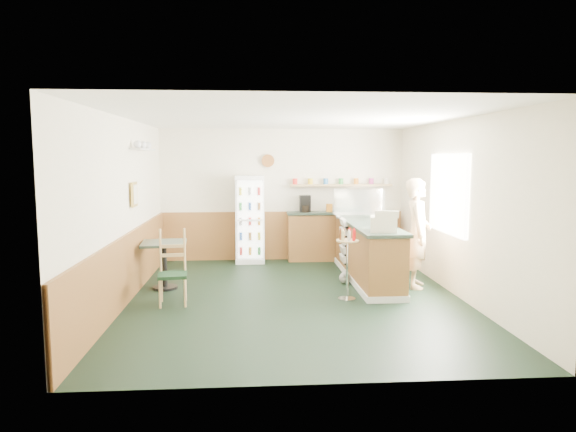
{
  "coord_description": "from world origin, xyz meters",
  "views": [
    {
      "loc": [
        -0.63,
        -7.58,
        2.13
      ],
      "look_at": [
        -0.05,
        0.6,
        1.18
      ],
      "focal_mm": 32.0,
      "sensor_mm": 36.0,
      "label": 1
    }
  ],
  "objects": [
    {
      "name": "ground",
      "position": [
        0.0,
        0.0,
        0.0
      ],
      "size": [
        6.0,
        6.0,
        0.0
      ],
      "primitive_type": "plane",
      "color": "black",
      "rests_on": "ground"
    },
    {
      "name": "cash_register",
      "position": [
        1.35,
        -0.02,
        1.12
      ],
      "size": [
        0.47,
        0.49,
        0.23
      ],
      "primitive_type": "cube",
      "rotation": [
        0.0,
        0.0,
        -0.23
      ],
      "color": "beige",
      "rests_on": "service_counter"
    },
    {
      "name": "cafe_chair",
      "position": [
        -1.78,
        -0.15,
        0.57
      ],
      "size": [
        0.44,
        0.44,
        1.09
      ],
      "rotation": [
        0.0,
        0.0,
        0.11
      ],
      "color": "black",
      "rests_on": "ground"
    },
    {
      "name": "shopkeeper",
      "position": [
        2.05,
        0.5,
        0.89
      ],
      "size": [
        0.57,
        0.69,
        1.79
      ],
      "primitive_type": "imported",
      "rotation": [
        0.0,
        0.0,
        1.29
      ],
      "color": "tan",
      "rests_on": "ground"
    },
    {
      "name": "cafe_table",
      "position": [
        -2.05,
        0.68,
        0.54
      ],
      "size": [
        0.76,
        0.76,
        0.77
      ],
      "rotation": [
        0.0,
        0.0,
        0.09
      ],
      "color": "black",
      "rests_on": "ground"
    },
    {
      "name": "condiment_stand",
      "position": [
        0.78,
        -0.15,
        0.69
      ],
      "size": [
        0.34,
        0.34,
        1.05
      ],
      "rotation": [
        0.0,
        0.0,
        0.22
      ],
      "color": "silver",
      "rests_on": "ground"
    },
    {
      "name": "back_counter",
      "position": [
        1.19,
        2.8,
        0.55
      ],
      "size": [
        2.24,
        0.42,
        1.69
      ],
      "color": "olive",
      "rests_on": "ground"
    },
    {
      "name": "dog_doorstop",
      "position": [
        0.93,
        0.8,
        0.11
      ],
      "size": [
        0.19,
        0.25,
        0.23
      ],
      "rotation": [
        0.0,
        0.0,
        0.22
      ],
      "color": "gray",
      "rests_on": "ground"
    },
    {
      "name": "service_counter",
      "position": [
        1.35,
        1.07,
        0.46
      ],
      "size": [
        0.68,
        3.01,
        1.01
      ],
      "color": "olive",
      "rests_on": "ground"
    },
    {
      "name": "room_envelope",
      "position": [
        -0.23,
        0.73,
        1.52
      ],
      "size": [
        5.04,
        6.02,
        2.72
      ],
      "color": "#F1E5CD",
      "rests_on": "ground"
    },
    {
      "name": "display_case",
      "position": [
        1.35,
        1.86,
        1.27
      ],
      "size": [
        0.91,
        0.48,
        0.52
      ],
      "color": "silver",
      "rests_on": "service_counter"
    },
    {
      "name": "drinks_fridge",
      "position": [
        -0.68,
        2.74,
        0.88
      ],
      "size": [
        0.58,
        0.52,
        1.75
      ],
      "color": "white",
      "rests_on": "ground"
    },
    {
      "name": "newspaper_rack",
      "position": [
        0.99,
        1.38,
        0.63
      ],
      "size": [
        0.09,
        0.4,
        0.81
      ],
      "color": "black",
      "rests_on": "ground"
    }
  ]
}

